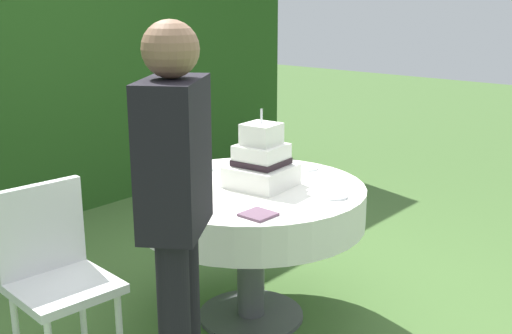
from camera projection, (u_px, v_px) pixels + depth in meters
ground_plane at (251, 316)px, 3.42m from camera, size 20.00×20.00×0.00m
cake_table at (251, 207)px, 3.26m from camera, size 1.17×1.17×0.73m
wedding_cake at (261, 162)px, 3.20m from camera, size 0.32×0.32×0.40m
serving_plate_near at (234, 165)px, 3.60m from camera, size 0.13×0.13×0.01m
serving_plate_far at (307, 168)px, 3.54m from camera, size 0.12×0.12×0.01m
serving_plate_left at (207, 168)px, 3.54m from camera, size 0.12×0.12×0.01m
serving_plate_right at (335, 196)px, 3.05m from camera, size 0.12×0.12×0.01m
napkin_stack at (258, 215)px, 2.79m from camera, size 0.14×0.14×0.01m
garden_chair at (54, 267)px, 2.74m from camera, size 0.44×0.44×0.89m
standing_person at (176, 209)px, 2.29m from camera, size 0.41×0.36×1.60m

